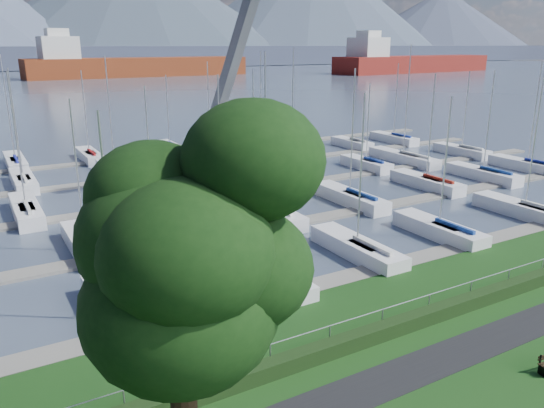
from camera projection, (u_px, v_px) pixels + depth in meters
path at (446, 357)px, 22.81m from camera, size 160.00×2.00×0.04m
water at (0, 75)px, 241.08m from camera, size 800.00×540.00×0.20m
hedge at (404, 324)px, 24.86m from camera, size 80.00×0.70×0.70m
fence at (399, 304)px, 24.95m from camera, size 80.00×0.04×0.04m
docks at (193, 199)px, 46.93m from camera, size 90.00×41.60×0.25m
tree at (195, 256)px, 13.32m from camera, size 6.12×5.83×12.02m
crane at (240, 134)px, 46.68m from camera, size 5.76×13.23×22.35m
cargo_ship_mid at (131, 67)px, 226.24m from camera, size 94.40×21.10×21.50m
cargo_ship_east at (408, 64)px, 260.61m from camera, size 93.71×25.43×21.50m
sailboat_fleet at (157, 134)px, 46.85m from camera, size 75.73×49.62×13.52m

